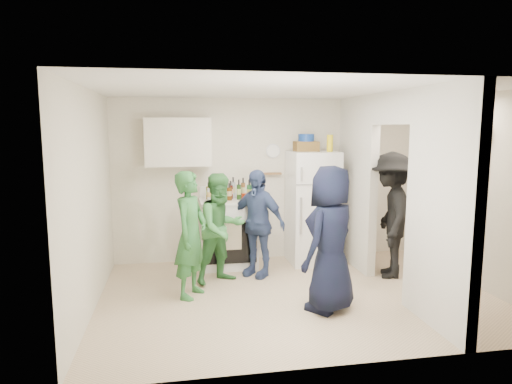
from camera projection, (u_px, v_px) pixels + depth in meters
floor at (297, 295)px, 5.66m from camera, size 4.80×4.80×0.00m
wall_back at (269, 180)px, 7.14m from camera, size 4.80×0.00×4.80m
wall_front at (352, 226)px, 3.83m from camera, size 4.80×0.00×4.80m
wall_left at (90, 201)px, 5.07m from camera, size 0.00×3.40×3.40m
wall_right at (477, 191)px, 5.90m from camera, size 0.00×3.40×3.40m
ceiling at (300, 90)px, 5.31m from camera, size 4.80×4.80×0.00m
partition_pier_back at (357, 183)px, 6.77m from camera, size 0.12×1.20×2.50m
partition_pier_front at (441, 209)px, 4.62m from camera, size 0.12×1.20×2.50m
partition_header at (395, 108)px, 5.54m from camera, size 0.12×1.00×0.40m
stove at (228, 233)px, 6.81m from camera, size 0.84×0.70×1.00m
upper_cabinet at (178, 142)px, 6.64m from camera, size 0.95×0.34×0.70m
fridge at (312, 207)px, 6.95m from camera, size 0.70×0.68×1.70m
wicker_basket at (306, 146)px, 6.85m from camera, size 0.35×0.25×0.15m
blue_bowl at (306, 138)px, 6.83m from camera, size 0.24×0.24×0.11m
yellow_cup_stack_top at (330, 143)px, 6.75m from camera, size 0.09×0.09×0.25m
wall_clock at (273, 151)px, 7.07m from camera, size 0.22×0.02×0.22m
spice_shelf at (270, 174)px, 7.08m from camera, size 0.35×0.08×0.03m
nook_window at (468, 159)px, 6.04m from camera, size 0.03×0.70×0.80m
nook_window_frame at (467, 159)px, 6.03m from camera, size 0.04×0.76×0.86m
nook_valance at (467, 132)px, 5.98m from camera, size 0.04×0.82×0.18m
yellow_cup_stack_stove at (222, 194)px, 6.48m from camera, size 0.09×0.09×0.25m
red_cup at (245, 198)px, 6.57m from camera, size 0.09×0.09×0.12m
person_green_left at (191, 235)px, 5.53m from camera, size 0.59×0.67×1.55m
person_green_center at (221, 228)px, 6.05m from camera, size 0.89×0.82×1.47m
person_denim at (257, 223)px, 6.32m from camera, size 0.89×0.87×1.50m
person_navy at (331, 239)px, 5.11m from camera, size 0.96×0.93×1.65m
person_nook at (390, 215)px, 6.28m from camera, size 1.00×1.28×1.74m
bottle_a at (209, 191)px, 6.78m from camera, size 0.08×0.08×0.25m
bottle_b at (217, 191)px, 6.60m from camera, size 0.07×0.07×0.30m
bottle_c at (223, 189)px, 6.87m from camera, size 0.06×0.06×0.29m
bottle_d at (229, 192)px, 6.69m from camera, size 0.07×0.07×0.25m
bottle_e at (233, 188)px, 6.89m from camera, size 0.07×0.07×0.32m
bottle_f at (239, 190)px, 6.75m from camera, size 0.06×0.06×0.30m
bottle_g at (243, 188)px, 6.88m from camera, size 0.07×0.07×0.31m
bottle_h at (209, 193)px, 6.57m from camera, size 0.07×0.07×0.26m
bottle_i at (231, 190)px, 6.83m from camera, size 0.07×0.07×0.27m
bottle_j at (249, 190)px, 6.67m from camera, size 0.08×0.08×0.31m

